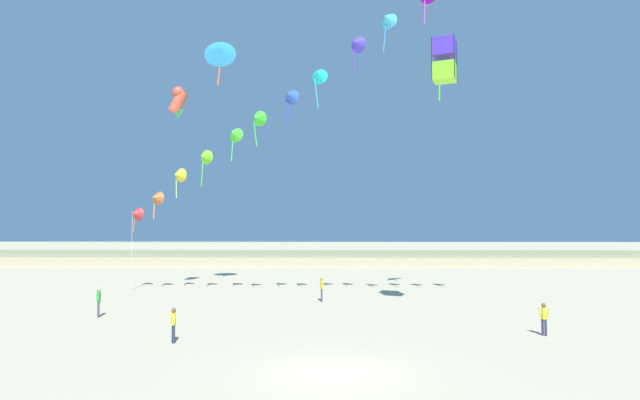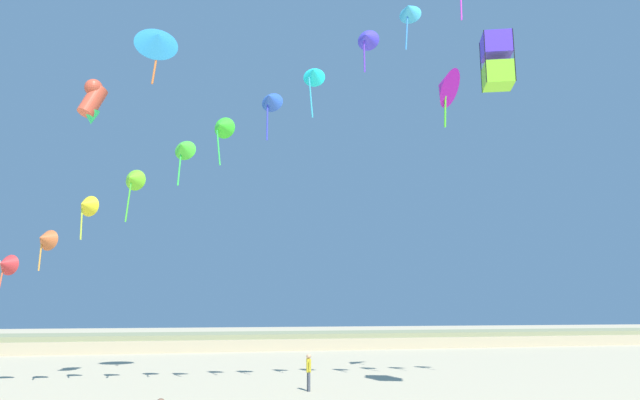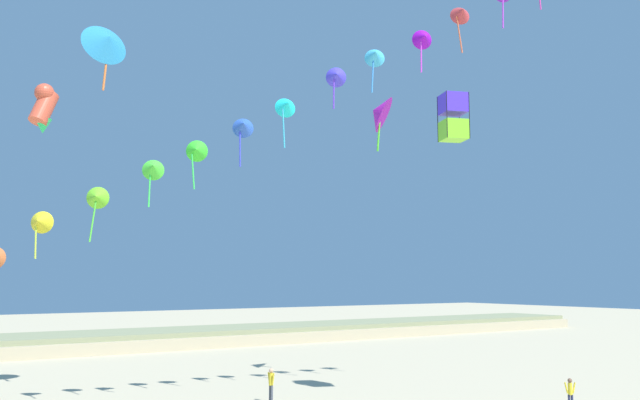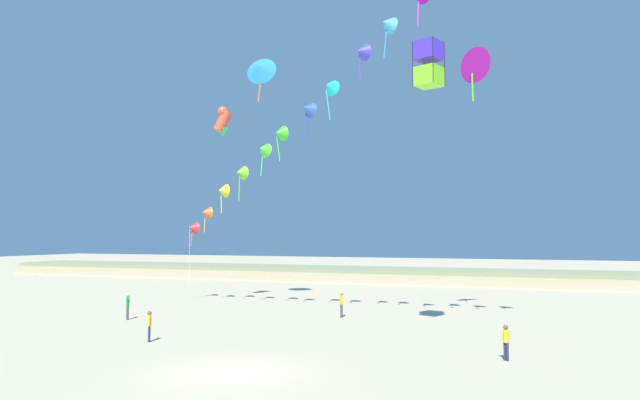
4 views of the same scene
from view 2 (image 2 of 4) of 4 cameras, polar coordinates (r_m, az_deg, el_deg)
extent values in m
cube|color=tan|center=(60.18, -7.59, -13.98)|extent=(120.00, 10.31, 1.07)
cube|color=gray|center=(60.14, -7.57, -13.33)|extent=(120.00, 8.76, 0.61)
cylinder|color=#474C56|center=(28.62, -1.10, -17.74)|extent=(0.13, 0.13, 0.88)
cylinder|color=#474C56|center=(28.77, -1.19, -17.71)|extent=(0.13, 0.13, 0.88)
cylinder|color=yellow|center=(28.62, -1.14, -16.23)|extent=(0.23, 0.23, 0.62)
cylinder|color=yellow|center=(28.42, -1.03, -16.17)|extent=(0.10, 0.21, 0.59)
cylinder|color=yellow|center=(28.80, -1.25, -16.10)|extent=(0.10, 0.21, 0.59)
sphere|color=tan|center=(28.58, -1.14, -15.36)|extent=(0.24, 0.24, 0.24)
cone|color=red|center=(34.12, -28.97, -5.62)|extent=(1.34, 1.20, 1.15)
cylinder|color=#E56039|center=(34.17, -29.31, -7.06)|extent=(0.17, 0.15, 1.31)
cone|color=#C66030|center=(32.61, -25.85, -3.52)|extent=(1.35, 1.24, 1.16)
cylinder|color=gold|center=(32.61, -26.20, -5.14)|extent=(0.09, 0.23, 1.42)
cone|color=yellow|center=(31.80, -22.40, -0.46)|extent=(1.32, 1.18, 1.12)
cylinder|color=#CAE539|center=(31.73, -22.76, -2.26)|extent=(0.12, 0.11, 1.58)
cone|color=#70DC28|center=(30.50, -18.24, 2.03)|extent=(1.29, 1.08, 1.10)
cylinder|color=#55E539|center=(30.34, -18.63, -0.22)|extent=(0.25, 0.30, 1.98)
cone|color=#4BE235|center=(29.77, -13.52, 5.14)|extent=(1.34, 1.23, 1.21)
cylinder|color=#39E54C|center=(29.55, -13.88, 3.06)|extent=(0.16, 0.23, 1.78)
cone|color=#3AE22B|center=(29.05, -9.76, 7.28)|extent=(1.32, 1.16, 1.13)
cylinder|color=#39E554|center=(28.77, -10.12, 5.17)|extent=(0.29, 0.19, 1.76)
cone|color=blue|center=(29.27, -4.96, 10.04)|extent=(1.37, 1.27, 1.21)
cylinder|color=#3942E5|center=(28.91, -5.29, 7.80)|extent=(0.09, 0.18, 1.96)
cone|color=#1EEFE9|center=(29.14, -0.63, 12.53)|extent=(1.32, 1.18, 1.21)
cylinder|color=#39C1E5|center=(28.69, -0.93, 10.24)|extent=(0.30, 0.25, 2.04)
cone|color=#483DE3|center=(29.64, 4.73, 15.89)|extent=(1.32, 1.19, 1.12)
cylinder|color=#6E39E5|center=(29.21, 4.46, 14.10)|extent=(0.13, 0.18, 1.59)
cone|color=#42C0ED|center=(30.06, 8.91, 18.25)|extent=(1.41, 1.35, 1.22)
cylinder|color=#398FE5|center=(29.51, 8.67, 16.26)|extent=(0.25, 0.13, 1.90)
cylinder|color=#E439E5|center=(29.83, 13.93, 18.52)|extent=(0.12, 0.10, 1.73)
cone|color=#C917B8|center=(35.63, 12.32, 11.02)|extent=(2.95, 2.97, 2.52)
cone|color=#56E52D|center=(35.64, 12.32, 11.05)|extent=(1.66, 1.66, 1.41)
cylinder|color=#56E52D|center=(35.13, 12.42, 8.84)|extent=(0.15, 0.43, 2.14)
cylinder|color=#D54E34|center=(33.27, -21.79, 9.16)|extent=(1.76, 1.52, 1.91)
sphere|color=#D54E34|center=(33.53, -21.70, 10.38)|extent=(0.95, 0.95, 0.95)
cone|color=#2DE56D|center=(32.98, -21.90, 7.64)|extent=(1.10, 1.10, 0.72)
sphere|color=black|center=(33.63, -21.66, 10.81)|extent=(0.20, 0.20, 0.20)
cube|color=#7FE327|center=(27.20, 17.38, 11.76)|extent=(1.60, 1.60, 1.03)
cube|color=#492DE5|center=(27.77, 17.21, 14.47)|extent=(1.60, 1.60, 1.03)
cylinder|color=black|center=(27.93, 15.79, 12.64)|extent=(0.04, 0.04, 2.45)
cylinder|color=black|center=(26.82, 16.20, 13.68)|extent=(0.04, 0.04, 2.45)
cylinder|color=black|center=(27.05, 18.86, 13.63)|extent=(0.04, 0.04, 2.45)
cylinder|color=black|center=(28.15, 18.34, 12.60)|extent=(0.04, 0.04, 2.45)
cone|color=#2B8EC5|center=(35.06, -16.00, 15.22)|extent=(2.64, 1.88, 2.61)
cone|color=orange|center=(35.07, -16.00, 15.25)|extent=(1.46, 1.08, 1.45)
cylinder|color=orange|center=(34.41, -16.14, 12.87)|extent=(0.33, 0.27, 2.39)
camera|label=1|loc=(9.99, 119.69, 15.45)|focal=28.00mm
camera|label=3|loc=(12.28, -120.17, 17.64)|focal=38.00mm
camera|label=4|loc=(20.74, 101.28, 6.94)|focal=32.00mm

